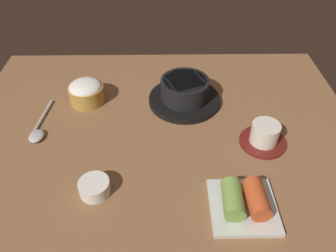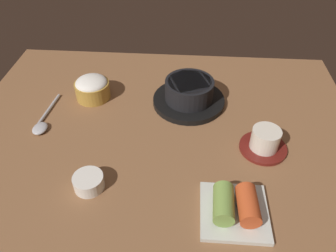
{
  "view_description": "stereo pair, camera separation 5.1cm",
  "coord_description": "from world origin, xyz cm",
  "px_view_note": "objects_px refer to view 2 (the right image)",
  "views": [
    {
      "loc": [
        1.17,
        -60.72,
        56.55
      ],
      "look_at": [
        2.0,
        -2.0,
        5.0
      ],
      "focal_mm": 34.91,
      "sensor_mm": 36.0,
      "label": 1
    },
    {
      "loc": [
        6.3,
        -60.57,
        56.55
      ],
      "look_at": [
        2.0,
        -2.0,
        5.0
      ],
      "focal_mm": 34.91,
      "sensor_mm": 36.0,
      "label": 2
    }
  ],
  "objects_px": {
    "kimchi_plate": "(235,207)",
    "stone_pot": "(189,94)",
    "spoon": "(42,123)",
    "rice_bowl": "(92,88)",
    "tea_cup_with_saucer": "(265,141)",
    "side_bowl_near": "(89,182)"
  },
  "relations": [
    {
      "from": "kimchi_plate",
      "to": "stone_pot",
      "type": "bearing_deg",
      "value": 105.5
    },
    {
      "from": "spoon",
      "to": "rice_bowl",
      "type": "bearing_deg",
      "value": 51.54
    },
    {
      "from": "stone_pot",
      "to": "spoon",
      "type": "distance_m",
      "value": 0.39
    },
    {
      "from": "rice_bowl",
      "to": "kimchi_plate",
      "type": "distance_m",
      "value": 0.51
    },
    {
      "from": "rice_bowl",
      "to": "tea_cup_with_saucer",
      "type": "height_order",
      "value": "rice_bowl"
    },
    {
      "from": "kimchi_plate",
      "to": "side_bowl_near",
      "type": "distance_m",
      "value": 0.3
    },
    {
      "from": "stone_pot",
      "to": "side_bowl_near",
      "type": "relative_size",
      "value": 3.07
    },
    {
      "from": "rice_bowl",
      "to": "spoon",
      "type": "xyz_separation_m",
      "value": [
        -0.1,
        -0.13,
        -0.03
      ]
    },
    {
      "from": "stone_pot",
      "to": "rice_bowl",
      "type": "relative_size",
      "value": 2.06
    },
    {
      "from": "rice_bowl",
      "to": "tea_cup_with_saucer",
      "type": "relative_size",
      "value": 0.86
    },
    {
      "from": "stone_pot",
      "to": "tea_cup_with_saucer",
      "type": "relative_size",
      "value": 1.77
    },
    {
      "from": "spoon",
      "to": "kimchi_plate",
      "type": "bearing_deg",
      "value": -26.28
    },
    {
      "from": "kimchi_plate",
      "to": "spoon",
      "type": "distance_m",
      "value": 0.52
    },
    {
      "from": "rice_bowl",
      "to": "spoon",
      "type": "distance_m",
      "value": 0.16
    },
    {
      "from": "stone_pot",
      "to": "rice_bowl",
      "type": "distance_m",
      "value": 0.27
    },
    {
      "from": "stone_pot",
      "to": "spoon",
      "type": "height_order",
      "value": "stone_pot"
    },
    {
      "from": "tea_cup_with_saucer",
      "to": "stone_pot",
      "type": "bearing_deg",
      "value": 136.98
    },
    {
      "from": "stone_pot",
      "to": "kimchi_plate",
      "type": "xyz_separation_m",
      "value": [
        0.1,
        -0.35,
        -0.01
      ]
    },
    {
      "from": "kimchi_plate",
      "to": "side_bowl_near",
      "type": "height_order",
      "value": "kimchi_plate"
    },
    {
      "from": "stone_pot",
      "to": "kimchi_plate",
      "type": "bearing_deg",
      "value": -74.5
    },
    {
      "from": "side_bowl_near",
      "to": "kimchi_plate",
      "type": "bearing_deg",
      "value": -8.37
    },
    {
      "from": "kimchi_plate",
      "to": "spoon",
      "type": "relative_size",
      "value": 0.77
    }
  ]
}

